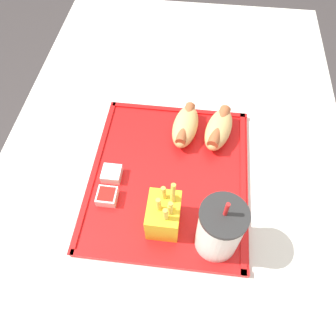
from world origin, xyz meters
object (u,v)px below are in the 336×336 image
(fries_carton, at_px, (164,215))
(hot_dog_near, at_px, (185,126))
(soda_cup, at_px, (220,229))
(sauce_cup_mayo, at_px, (112,174))
(hot_dog_far, at_px, (219,129))
(sauce_cup_ketchup, at_px, (107,196))

(fries_carton, bearing_deg, hot_dog_near, 175.12)
(soda_cup, xyz_separation_m, fries_carton, (-0.03, -0.10, -0.03))
(fries_carton, height_order, sauce_cup_mayo, fries_carton)
(hot_dog_far, height_order, fries_carton, fries_carton)
(hot_dog_far, distance_m, hot_dog_near, 0.08)
(soda_cup, distance_m, sauce_cup_ketchup, 0.25)
(hot_dog_near, relative_size, fries_carton, 1.11)
(hot_dog_far, xyz_separation_m, sauce_cup_mayo, (0.14, -0.23, -0.02))
(soda_cup, bearing_deg, hot_dog_far, -178.75)
(fries_carton, distance_m, sauce_cup_mayo, 0.16)
(hot_dog_near, xyz_separation_m, sauce_cup_ketchup, (0.20, -0.15, -0.02))
(soda_cup, distance_m, hot_dog_far, 0.27)
(hot_dog_far, xyz_separation_m, sauce_cup_ketchup, (0.20, -0.22, -0.02))
(hot_dog_near, distance_m, sauce_cup_ketchup, 0.24)
(soda_cup, relative_size, hot_dog_far, 1.21)
(sauce_cup_ketchup, bearing_deg, hot_dog_near, 143.43)
(hot_dog_far, bearing_deg, sauce_cup_mayo, -57.98)
(fries_carton, bearing_deg, sauce_cup_mayo, -126.98)
(soda_cup, xyz_separation_m, hot_dog_near, (-0.27, -0.08, -0.04))
(hot_dog_far, height_order, sauce_cup_ketchup, hot_dog_far)
(hot_dog_far, bearing_deg, soda_cup, 1.25)
(hot_dog_far, bearing_deg, hot_dog_near, -90.00)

